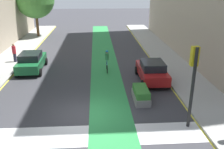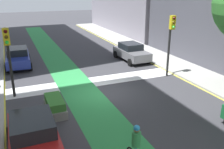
% 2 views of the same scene
% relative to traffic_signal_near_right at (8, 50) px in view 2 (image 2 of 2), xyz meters
% --- Properties ---
extents(ground_plane, '(120.00, 120.00, 0.00)m').
position_rel_traffic_signal_near_right_xyz_m(ground_plane, '(-5.39, 1.37, -2.94)').
color(ground_plane, '#38383D').
extents(bike_lane_paint, '(2.40, 60.00, 0.01)m').
position_rel_traffic_signal_near_right_xyz_m(bike_lane_paint, '(-3.92, 1.37, -2.93)').
color(bike_lane_paint, '#2D8C47').
rests_on(bike_lane_paint, ground_plane).
extents(crosswalk_band, '(12.00, 1.80, 0.01)m').
position_rel_traffic_signal_near_right_xyz_m(crosswalk_band, '(-5.39, -0.63, -2.93)').
color(crosswalk_band, silver).
rests_on(crosswalk_band, ground_plane).
extents(sidewalk_left, '(3.00, 60.00, 0.15)m').
position_rel_traffic_signal_near_right_xyz_m(sidewalk_left, '(-12.89, 1.37, -2.86)').
color(sidewalk_left, '#9E9E99').
rests_on(sidewalk_left, ground_plane).
extents(curb_stripe_left, '(0.16, 60.00, 0.01)m').
position_rel_traffic_signal_near_right_xyz_m(curb_stripe_left, '(-11.39, 1.37, -2.93)').
color(curb_stripe_left, yellow).
rests_on(curb_stripe_left, ground_plane).
extents(curb_stripe_right, '(0.16, 60.00, 0.01)m').
position_rel_traffic_signal_near_right_xyz_m(curb_stripe_right, '(0.61, 1.37, -2.93)').
color(curb_stripe_right, yellow).
rests_on(curb_stripe_right, ground_plane).
extents(traffic_signal_near_right, '(0.35, 0.52, 4.19)m').
position_rel_traffic_signal_near_right_xyz_m(traffic_signal_near_right, '(0.00, 0.00, 0.00)').
color(traffic_signal_near_right, black).
rests_on(traffic_signal_near_right, ground_plane).
extents(traffic_signal_near_left, '(0.35, 0.52, 4.48)m').
position_rel_traffic_signal_near_right_xyz_m(traffic_signal_near_left, '(-10.73, 0.44, 0.19)').
color(traffic_signal_near_left, black).
rests_on(traffic_signal_near_left, ground_plane).
extents(car_red_right_far, '(2.04, 4.21, 1.57)m').
position_rel_traffic_signal_near_right_xyz_m(car_red_right_far, '(-0.54, 6.19, -2.14)').
color(car_red_right_far, '#A51919').
rests_on(car_red_right_far, ground_plane).
extents(car_blue_right_near, '(2.14, 4.26, 1.57)m').
position_rel_traffic_signal_near_right_xyz_m(car_blue_right_near, '(-0.58, -6.50, -2.14)').
color(car_blue_right_near, navy).
rests_on(car_blue_right_near, ground_plane).
extents(car_grey_left_near, '(2.10, 4.24, 1.57)m').
position_rel_traffic_signal_near_right_xyz_m(car_grey_left_near, '(-10.16, -4.49, -2.14)').
color(car_grey_left_near, slate).
rests_on(car_grey_left_near, ground_plane).
extents(cyclist_in_lane, '(0.32, 1.73, 1.86)m').
position_rel_traffic_signal_near_right_xyz_m(cyclist_in_lane, '(-3.79, 8.52, -1.97)').
color(cyclist_in_lane, black).
rests_on(cyclist_in_lane, ground_plane).
extents(median_planter, '(0.91, 2.02, 0.85)m').
position_rel_traffic_signal_near_right_xyz_m(median_planter, '(-1.92, 2.96, -2.53)').
color(median_planter, slate).
rests_on(median_planter, ground_plane).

